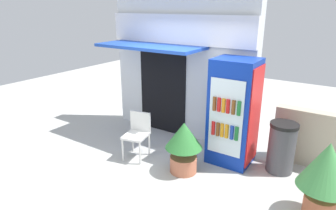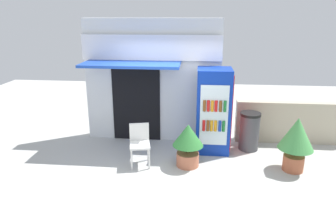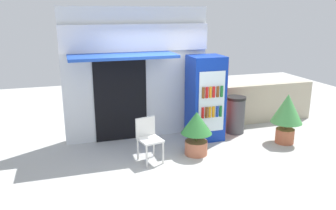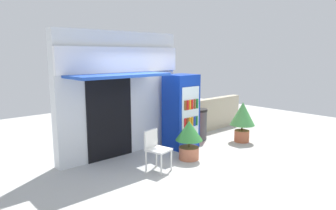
{
  "view_description": "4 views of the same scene",
  "coord_description": "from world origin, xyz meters",
  "views": [
    {
      "loc": [
        2.7,
        -3.64,
        2.76
      ],
      "look_at": [
        -0.08,
        0.56,
        1.05
      ],
      "focal_mm": 31.56,
      "sensor_mm": 36.0,
      "label": 1
    },
    {
      "loc": [
        0.58,
        -5.54,
        3.08
      ],
      "look_at": [
        -0.03,
        0.78,
        1.16
      ],
      "focal_mm": 32.89,
      "sensor_mm": 36.0,
      "label": 2
    },
    {
      "loc": [
        -2.06,
        -5.8,
        2.88
      ],
      "look_at": [
        -0.1,
        0.51,
        1.04
      ],
      "focal_mm": 36.54,
      "sensor_mm": 36.0,
      "label": 3
    },
    {
      "loc": [
        -4.48,
        -4.43,
        2.43
      ],
      "look_at": [
        0.16,
        0.7,
        1.26
      ],
      "focal_mm": 32.38,
      "sensor_mm": 36.0,
      "label": 4
    }
  ],
  "objects": [
    {
      "name": "storefront_building",
      "position": [
        -0.51,
        1.67,
        1.53
      ],
      "size": [
        3.26,
        1.19,
        2.95
      ],
      "color": "silver",
      "rests_on": "ground"
    },
    {
      "name": "potted_plant_near_shop",
      "position": [
        0.43,
        0.27,
        0.55
      ],
      "size": [
        0.63,
        0.63,
        0.91
      ],
      "color": "#BC6B4C",
      "rests_on": "ground"
    },
    {
      "name": "drink_cooler",
      "position": [
        0.97,
        1.08,
        0.96
      ],
      "size": [
        0.77,
        0.73,
        1.91
      ],
      "color": "#0C2D9E",
      "rests_on": "ground"
    },
    {
      "name": "potted_plant_curbside",
      "position": [
        2.56,
        0.27,
        0.7
      ],
      "size": [
        0.68,
        0.68,
        1.12
      ],
      "color": "#AD5B3D",
      "rests_on": "ground"
    },
    {
      "name": "ground",
      "position": [
        0.0,
        0.0,
        0.0
      ],
      "size": [
        16.0,
        16.0,
        0.0
      ],
      "primitive_type": "plane",
      "color": "#B2B2AD"
    },
    {
      "name": "plastic_chair",
      "position": [
        -0.57,
        0.28,
        0.51
      ],
      "size": [
        0.49,
        0.53,
        0.86
      ],
      "color": "silver",
      "rests_on": "ground"
    },
    {
      "name": "trash_bin",
      "position": [
        1.82,
        1.21,
        0.45
      ],
      "size": [
        0.47,
        0.47,
        0.89
      ],
      "color": "#47474C",
      "rests_on": "ground"
    },
    {
      "name": "stone_boundary_wall",
      "position": [
        2.94,
        1.74,
        0.51
      ],
      "size": [
        2.75,
        0.24,
        1.02
      ],
      "primitive_type": "cube",
      "color": "#B7AD93",
      "rests_on": "ground"
    }
  ]
}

